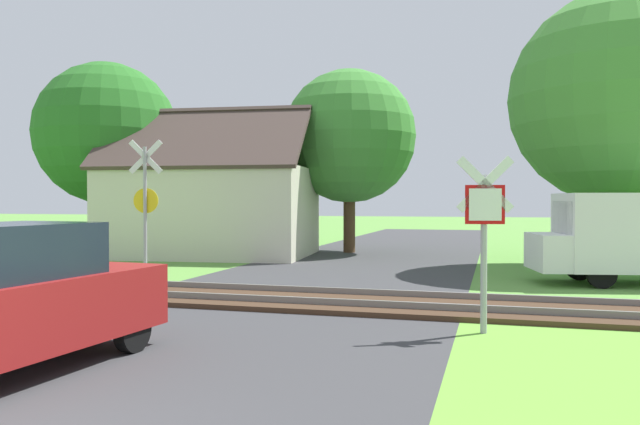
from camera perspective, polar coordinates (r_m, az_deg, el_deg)
name	(u,v)px	position (r m, az deg, el deg)	size (l,w,h in m)	color
road_asphalt	(70,401)	(7.10, -21.88, -15.74)	(7.18, 80.00, 0.01)	#38383A
rail_track	(283,299)	(12.84, -3.39, -7.87)	(60.00, 2.60, 0.22)	#422D1E
stop_sign_near	(484,226)	(9.90, 14.80, -1.24)	(0.86, 0.22, 2.74)	#9E9EA5
crossing_sign_far	(145,200)	(16.42, -15.68, 1.10)	(0.86, 0.21, 3.61)	#9E9EA5
house	(213,207)	(23.79, -9.78, 0.50)	(8.10, 6.31, 5.56)	beige
tree_right	(619,98)	(21.01, 25.64, 9.40)	(6.42, 6.42, 8.36)	#513823
tree_left	(107,134)	(26.38, -18.92, 6.83)	(5.61, 5.61, 7.54)	#513823
tree_center	(349,137)	(25.02, 2.70, 6.94)	(5.30, 5.30, 7.28)	#513823
parked_car	(7,299)	(8.28, -26.71, -7.06)	(1.99, 4.13, 1.78)	maroon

